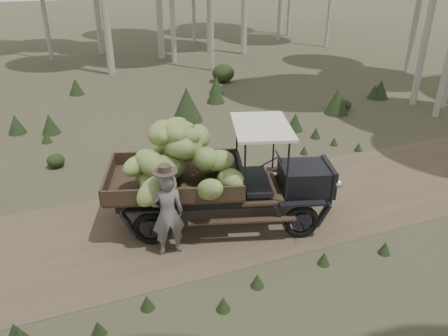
{
  "coord_description": "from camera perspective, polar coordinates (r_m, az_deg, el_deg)",
  "views": [
    {
      "loc": [
        -3.52,
        -8.52,
        5.86
      ],
      "look_at": [
        -0.26,
        -0.12,
        1.41
      ],
      "focal_mm": 35.0,
      "sensor_mm": 36.0,
      "label": 1
    }
  ],
  "objects": [
    {
      "name": "dirt_track",
      "position": [
        10.92,
        1.04,
        -6.13
      ],
      "size": [
        70.0,
        4.0,
        0.01
      ],
      "primitive_type": "cube",
      "color": "brown",
      "rests_on": "ground"
    },
    {
      "name": "banana_truck",
      "position": [
        9.86,
        -3.33,
        0.39
      ],
      "size": [
        5.55,
        3.23,
        2.68
      ],
      "rotation": [
        0.0,
        0.0,
        -0.29
      ],
      "color": "black",
      "rests_on": "ground"
    },
    {
      "name": "undergrowth",
      "position": [
        9.94,
        -4.51,
        -6.23
      ],
      "size": [
        22.65,
        20.03,
        1.37
      ],
      "color": "#233319",
      "rests_on": "ground"
    },
    {
      "name": "ground",
      "position": [
        10.93,
        1.04,
        -6.15
      ],
      "size": [
        120.0,
        120.0,
        0.0
      ],
      "primitive_type": "plane",
      "color": "#473D2B",
      "rests_on": "ground"
    },
    {
      "name": "farmer",
      "position": [
        9.21,
        -7.39,
        -5.85
      ],
      "size": [
        0.73,
        0.54,
        2.09
      ],
      "rotation": [
        0.0,
        0.0,
        3.08
      ],
      "color": "#5C5854",
      "rests_on": "ground"
    }
  ]
}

